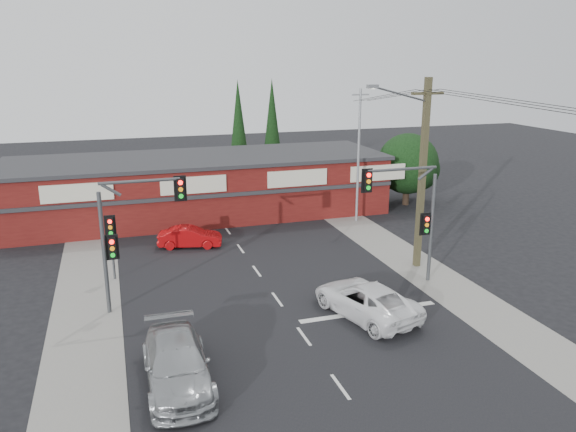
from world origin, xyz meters
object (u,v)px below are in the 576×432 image
object	(u,v)px
red_sedan	(190,237)
utility_pole	(421,168)
shop_building	(200,186)
white_suv	(366,300)
silver_suv	(177,364)

from	to	relation	value
red_sedan	utility_pole	bearing A→B (deg)	-108.28
shop_building	white_suv	bearing A→B (deg)	-77.28
white_suv	red_sedan	bearing A→B (deg)	-78.33
shop_building	red_sedan	bearing A→B (deg)	-104.20
white_suv	utility_pole	size ratio (longest dim) A/B	0.53
red_sedan	white_suv	bearing A→B (deg)	-139.05
red_sedan	utility_pole	world-z (taller)	utility_pole
red_sedan	shop_building	distance (m)	7.42
silver_suv	utility_pole	size ratio (longest dim) A/B	0.54
shop_building	utility_pole	size ratio (longest dim) A/B	2.73
white_suv	red_sedan	distance (m)	13.12
red_sedan	shop_building	world-z (taller)	shop_building
shop_building	utility_pole	xyz separation A→B (m)	(9.36, -14.00, 3.26)
shop_building	utility_pole	distance (m)	17.15
red_sedan	shop_building	bearing A→B (deg)	-0.49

